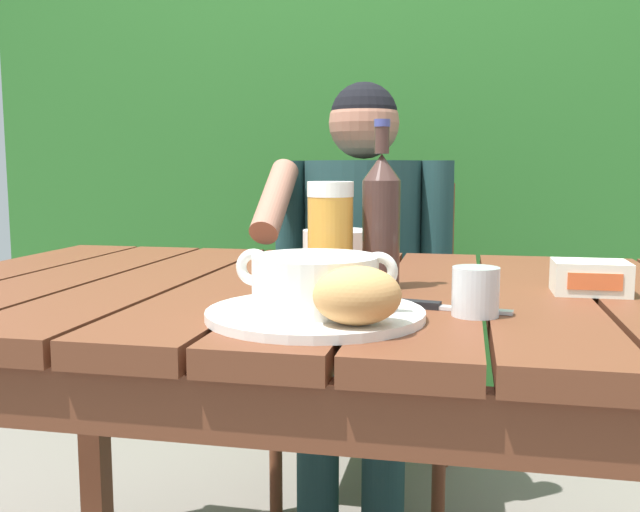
# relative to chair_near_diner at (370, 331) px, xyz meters

# --- Properties ---
(dining_table) EXTENTS (1.49, 0.91, 0.76)m
(dining_table) POSITION_rel_chair_near_diner_xyz_m (0.05, -0.89, 0.21)
(dining_table) COLOR brown
(dining_table) RESTS_ON ground_plane
(hedge_backdrop) EXTENTS (3.15, 0.85, 2.79)m
(hedge_backdrop) POSITION_rel_chair_near_diner_xyz_m (0.17, 0.77, 0.60)
(hedge_backdrop) COLOR #2B6A28
(hedge_backdrop) RESTS_ON ground_plane
(chair_near_diner) EXTENTS (0.48, 0.46, 0.91)m
(chair_near_diner) POSITION_rel_chair_near_diner_xyz_m (0.00, 0.00, 0.00)
(chair_near_diner) COLOR brown
(chair_near_diner) RESTS_ON ground_plane
(person_eating) EXTENTS (0.48, 0.47, 1.19)m
(person_eating) POSITION_rel_chair_near_diner_xyz_m (-0.00, -0.20, 0.23)
(person_eating) COLOR #1F4040
(person_eating) RESTS_ON ground_plane
(serving_plate) EXTENTS (0.29, 0.29, 0.01)m
(serving_plate) POSITION_rel_chair_near_diner_xyz_m (0.08, -1.17, 0.30)
(serving_plate) COLOR white
(serving_plate) RESTS_ON dining_table
(soup_bowl) EXTENTS (0.22, 0.17, 0.08)m
(soup_bowl) POSITION_rel_chair_near_diner_xyz_m (0.08, -1.17, 0.34)
(soup_bowl) COLOR white
(soup_bowl) RESTS_ON serving_plate
(bread_roll) EXTENTS (0.12, 0.10, 0.07)m
(bread_roll) POSITION_rel_chair_near_diner_xyz_m (0.15, -1.25, 0.34)
(bread_roll) COLOR tan
(bread_roll) RESTS_ON serving_plate
(beer_glass) EXTENTS (0.08, 0.08, 0.17)m
(beer_glass) POSITION_rel_chair_near_diner_xyz_m (0.06, -0.94, 0.38)
(beer_glass) COLOR gold
(beer_glass) RESTS_ON dining_table
(beer_bottle) EXTENTS (0.06, 0.06, 0.27)m
(beer_bottle) POSITION_rel_chair_near_diner_xyz_m (0.14, -0.91, 0.41)
(beer_bottle) COLOR #422B25
(beer_bottle) RESTS_ON dining_table
(water_glass_small) EXTENTS (0.06, 0.06, 0.07)m
(water_glass_small) POSITION_rel_chair_near_diner_xyz_m (0.29, -1.11, 0.33)
(water_glass_small) COLOR silver
(water_glass_small) RESTS_ON dining_table
(butter_tub) EXTENTS (0.11, 0.09, 0.05)m
(butter_tub) POSITION_rel_chair_near_diner_xyz_m (0.47, -0.90, 0.32)
(butter_tub) COLOR white
(butter_tub) RESTS_ON dining_table
(table_knife) EXTENTS (0.17, 0.05, 0.01)m
(table_knife) POSITION_rel_chair_near_diner_xyz_m (0.24, -1.08, 0.30)
(table_knife) COLOR silver
(table_knife) RESTS_ON dining_table
(diner_bowl) EXTENTS (0.15, 0.15, 0.06)m
(diner_bowl) POSITION_rel_chair_near_diner_xyz_m (-0.00, -0.54, 0.32)
(diner_bowl) COLOR white
(diner_bowl) RESTS_ON dining_table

